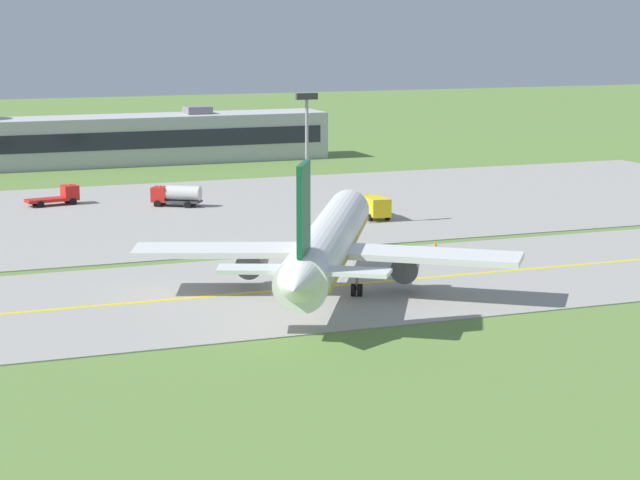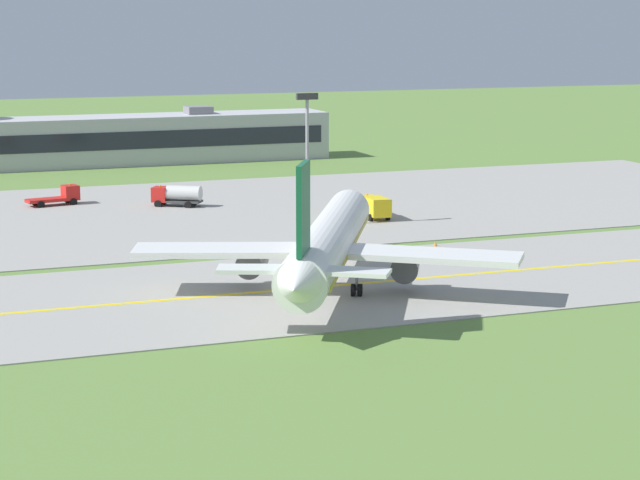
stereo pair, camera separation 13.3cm
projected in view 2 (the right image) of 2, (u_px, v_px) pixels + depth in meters
The scene contains 12 objects.
ground_plane at pixel (296, 290), 100.44m from camera, with size 500.00×500.00×0.00m, color olive.
taxiway_strip at pixel (296, 290), 100.43m from camera, with size 240.00×28.00×0.10m, color #9E9B93.
apron_pad at pixel (258, 209), 142.51m from camera, with size 140.00×52.00×0.10m, color #9E9B93.
taxiway_centreline at pixel (296, 289), 100.42m from camera, with size 220.00×0.60×0.01m, color yellow.
airplane_lead at pixel (328, 244), 99.07m from camera, with size 30.37×36.58×12.70m.
service_truck_baggage at pixel (177, 194), 144.00m from camera, with size 6.16×4.95×2.65m.
service_truck_fuel at pixel (61, 196), 145.30m from camera, with size 6.67×3.29×2.59m.
service_truck_catering at pixel (374, 206), 135.34m from camera, with size 2.52×6.07×2.60m.
terminal_building at pixel (114, 140), 185.27m from camera, with size 68.36×9.81×8.73m.
apron_light_mast at pixel (307, 143), 128.73m from camera, with size 2.40×0.50×14.70m.
traffic_cone_near_edge at pixel (435, 244), 119.14m from camera, with size 0.44×0.44×0.60m, color orange.
traffic_cone_mid_edge at pixel (350, 255), 113.90m from camera, with size 0.44×0.44×0.60m, color orange.
Camera 2 is at (-32.68, -92.30, 22.84)m, focal length 66.53 mm.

